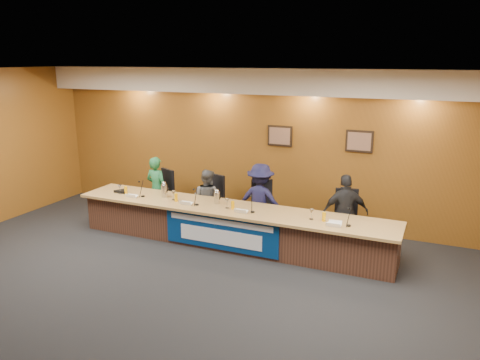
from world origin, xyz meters
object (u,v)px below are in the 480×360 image
(office_chair_b, at_px, (209,204))
(office_chair_c, at_px, (262,212))
(office_chair_a, at_px, (160,198))
(carafe_mid, at_px, (217,198))
(office_chair_d, at_px, (346,223))
(carafe_left, at_px, (164,191))
(panelist_c, at_px, (260,201))
(speakerphone, at_px, (122,191))
(panelist_b, at_px, (207,199))
(dais_body, at_px, (230,227))
(panelist_a, at_px, (157,189))
(panelist_d, at_px, (345,213))
(banner, at_px, (220,233))

(office_chair_b, bearing_deg, office_chair_c, 16.89)
(office_chair_a, height_order, carafe_mid, carafe_mid)
(office_chair_b, bearing_deg, office_chair_d, 16.89)
(office_chair_c, xyz_separation_m, carafe_left, (-1.79, -0.68, 0.39))
(panelist_c, relative_size, speakerphone, 4.56)
(panelist_b, relative_size, office_chair_c, 2.58)
(office_chair_c, bearing_deg, dais_body, -141.46)
(panelist_c, xyz_separation_m, office_chair_a, (-2.36, 0.10, -0.25))
(office_chair_a, xyz_separation_m, speakerphone, (-0.41, -0.75, 0.30))
(panelist_a, distance_m, office_chair_a, 0.24)
(panelist_a, height_order, carafe_mid, panelist_a)
(panelist_c, bearing_deg, panelist_b, -2.44)
(carafe_mid, xyz_separation_m, speakerphone, (-2.11, -0.11, -0.09))
(office_chair_d, bearing_deg, office_chair_c, 167.54)
(panelist_a, distance_m, panelist_d, 3.99)
(office_chair_c, height_order, carafe_left, carafe_left)
(dais_body, distance_m, office_chair_c, 0.80)
(speakerphone, bearing_deg, panelist_d, 8.48)
(office_chair_c, bearing_deg, carafe_left, 176.75)
(office_chair_c, bearing_deg, carafe_mid, -159.60)
(office_chair_b, relative_size, office_chair_c, 1.00)
(panelist_c, bearing_deg, panelist_d, 177.56)
(dais_body, relative_size, panelist_a, 4.30)
(panelist_d, bearing_deg, carafe_left, -14.73)
(office_chair_b, xyz_separation_m, carafe_left, (-0.63, -0.68, 0.39))
(office_chair_a, relative_size, carafe_mid, 2.18)
(banner, distance_m, office_chair_b, 1.37)
(office_chair_d, bearing_deg, panelist_d, -102.46)
(panelist_b, distance_m, carafe_left, 0.89)
(dais_body, xyz_separation_m, office_chair_c, (0.36, 0.70, 0.13))
(panelist_c, distance_m, carafe_mid, 0.86)
(panelist_a, height_order, carafe_left, panelist_a)
(speakerphone, bearing_deg, banner, -8.52)
(panelist_a, xyz_separation_m, office_chair_b, (1.20, 0.10, -0.22))
(panelist_c, distance_m, office_chair_c, 0.27)
(banner, distance_m, carafe_left, 1.57)
(dais_body, relative_size, carafe_left, 24.37)
(panelist_d, xyz_separation_m, office_chair_c, (-1.63, 0.10, -0.23))
(panelist_a, bearing_deg, office_chair_c, -171.74)
(banner, xyz_separation_m, office_chair_c, (0.36, 1.11, 0.10))
(panelist_a, distance_m, carafe_left, 0.83)
(banner, distance_m, office_chair_d, 2.29)
(office_chair_c, distance_m, carafe_mid, 1.00)
(office_chair_d, height_order, carafe_mid, carafe_mid)
(panelist_c, distance_m, office_chair_b, 1.19)
(office_chair_b, bearing_deg, panelist_c, 11.96)
(dais_body, height_order, banner, banner)
(office_chair_a, bearing_deg, speakerphone, -93.76)
(banner, relative_size, speakerphone, 6.88)
(panelist_a, bearing_deg, office_chair_d, -172.73)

